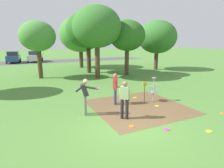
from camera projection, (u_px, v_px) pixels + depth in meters
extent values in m
plane|color=#518438|center=(129.00, 126.00, 7.62)|extent=(160.00, 160.00, 0.00)
cube|color=brown|center=(138.00, 106.00, 9.91)|extent=(4.69, 4.67, 0.01)
cylinder|color=#9E9EA3|center=(154.00, 90.00, 10.68)|extent=(0.05, 0.05, 1.35)
cylinder|color=#9E9EA3|center=(154.00, 78.00, 10.53)|extent=(0.24, 0.24, 0.04)
torus|color=#9E9EA3|center=(154.00, 85.00, 10.62)|extent=(0.58, 0.58, 0.02)
torus|color=#9E9EA3|center=(153.00, 92.00, 10.71)|extent=(0.55, 0.55, 0.03)
cylinder|color=#9E9EA3|center=(153.00, 92.00, 10.71)|extent=(0.48, 0.48, 0.02)
cylinder|color=gray|center=(157.00, 88.00, 10.76)|extent=(0.01, 0.01, 0.40)
cylinder|color=gray|center=(155.00, 88.00, 10.87)|extent=(0.01, 0.01, 0.40)
cylinder|color=gray|center=(152.00, 88.00, 10.89)|extent=(0.01, 0.01, 0.40)
cylinder|color=gray|center=(150.00, 88.00, 10.83)|extent=(0.01, 0.01, 0.40)
cylinder|color=gray|center=(149.00, 88.00, 10.71)|extent=(0.01, 0.01, 0.40)
cylinder|color=gray|center=(150.00, 89.00, 10.56)|extent=(0.01, 0.01, 0.40)
cylinder|color=gray|center=(152.00, 89.00, 10.46)|extent=(0.01, 0.01, 0.40)
cylinder|color=gray|center=(155.00, 90.00, 10.43)|extent=(0.01, 0.01, 0.40)
cylinder|color=gray|center=(157.00, 89.00, 10.50)|extent=(0.01, 0.01, 0.40)
cylinder|color=gray|center=(158.00, 89.00, 10.62)|extent=(0.01, 0.01, 0.40)
cylinder|color=#4C3823|center=(145.00, 93.00, 10.56)|extent=(0.04, 0.04, 1.10)
cube|color=gold|center=(145.00, 84.00, 10.45)|extent=(0.28, 0.03, 0.20)
cylinder|color=#232328|center=(122.00, 109.00, 8.28)|extent=(0.14, 0.14, 0.92)
cylinder|color=#232328|center=(127.00, 109.00, 8.23)|extent=(0.14, 0.14, 0.92)
cube|color=#93A875|center=(125.00, 93.00, 8.09)|extent=(0.42, 0.40, 0.56)
sphere|color=brown|center=(125.00, 84.00, 8.00)|extent=(0.22, 0.22, 0.22)
cylinder|color=#93A875|center=(121.00, 94.00, 8.17)|extent=(0.17, 0.18, 0.55)
cylinder|color=#93A875|center=(129.00, 95.00, 8.08)|extent=(0.17, 0.18, 0.55)
cylinder|color=orange|center=(125.00, 97.00, 8.31)|extent=(0.22, 0.22, 0.02)
cylinder|color=#384260|center=(115.00, 95.00, 10.32)|extent=(0.14, 0.14, 0.92)
cylinder|color=#384260|center=(115.00, 97.00, 10.11)|extent=(0.14, 0.14, 0.92)
cube|color=#D1383D|center=(115.00, 83.00, 10.05)|extent=(0.37, 0.42, 0.56)
sphere|color=#9E7051|center=(115.00, 75.00, 9.96)|extent=(0.22, 0.22, 0.22)
cylinder|color=#D1383D|center=(116.00, 84.00, 10.25)|extent=(0.19, 0.16, 0.55)
cylinder|color=#D1383D|center=(115.00, 85.00, 9.88)|extent=(0.19, 0.16, 0.55)
cylinder|color=#E53D99|center=(119.00, 87.00, 10.08)|extent=(0.22, 0.22, 0.02)
cylinder|color=slate|center=(85.00, 104.00, 8.83)|extent=(0.14, 0.14, 0.92)
cylinder|color=slate|center=(85.00, 106.00, 8.62)|extent=(0.14, 0.14, 0.92)
cube|color=#2D2D33|center=(84.00, 90.00, 8.56)|extent=(0.45, 0.44, 0.60)
sphere|color=beige|center=(85.00, 81.00, 8.49)|extent=(0.22, 0.22, 0.22)
cylinder|color=#2D2D33|center=(91.00, 88.00, 8.45)|extent=(0.59, 0.22, 0.21)
cylinder|color=#E53D99|center=(98.00, 88.00, 8.52)|extent=(0.22, 0.22, 0.02)
cylinder|color=#2D2D33|center=(80.00, 88.00, 8.67)|extent=(0.49, 0.19, 0.37)
cylinder|color=gold|center=(209.00, 131.00, 7.15)|extent=(0.24, 0.24, 0.02)
cylinder|color=orange|center=(132.00, 126.00, 7.58)|extent=(0.21, 0.21, 0.02)
cylinder|color=orange|center=(129.00, 94.00, 12.16)|extent=(0.26, 0.26, 0.02)
cylinder|color=gold|center=(135.00, 98.00, 11.43)|extent=(0.24, 0.24, 0.02)
cylinder|color=orange|center=(222.00, 114.00, 8.92)|extent=(0.21, 0.21, 0.02)
cylinder|color=#E53D99|center=(166.00, 129.00, 7.32)|extent=(0.25, 0.25, 0.02)
cylinder|color=gold|center=(157.00, 106.00, 9.98)|extent=(0.23, 0.23, 0.02)
cylinder|color=#4C3823|center=(89.00, 60.00, 20.40)|extent=(0.46, 0.46, 2.87)
ellipsoid|color=#2D6623|center=(88.00, 30.00, 19.70)|extent=(4.58, 4.58, 3.90)
cylinder|color=#4C3823|center=(40.00, 64.00, 17.37)|extent=(0.41, 0.41, 2.65)
ellipsoid|color=#4C8E3D|center=(38.00, 36.00, 16.82)|extent=(3.20, 3.20, 2.72)
cylinder|color=#4C3823|center=(81.00, 59.00, 24.79)|extent=(0.49, 0.49, 2.30)
ellipsoid|color=#428433|center=(80.00, 34.00, 24.10)|extent=(5.36, 5.36, 4.56)
cylinder|color=#4C3823|center=(156.00, 61.00, 22.92)|extent=(0.46, 0.46, 2.19)
ellipsoid|color=#38752D|center=(157.00, 37.00, 22.30)|extent=(4.58, 4.58, 3.89)
cylinder|color=#4C3823|center=(97.00, 62.00, 17.44)|extent=(0.46, 0.46, 3.01)
ellipsoid|color=#38752D|center=(97.00, 27.00, 16.74)|extent=(4.40, 4.40, 3.74)
cylinder|color=#4C3823|center=(127.00, 62.00, 19.01)|extent=(0.42, 0.42, 2.63)
ellipsoid|color=#2D6623|center=(127.00, 35.00, 18.43)|extent=(3.54, 3.54, 3.01)
cube|color=#4C4C51|center=(46.00, 61.00, 32.50)|extent=(36.00, 6.00, 0.01)
cube|color=#2D4784|center=(13.00, 58.00, 30.47)|extent=(2.08, 4.31, 0.90)
cube|color=#2D333D|center=(13.00, 53.00, 30.30)|extent=(1.73, 2.28, 0.64)
cylinder|color=black|center=(9.00, 60.00, 31.43)|extent=(0.22, 0.61, 0.60)
cylinder|color=black|center=(20.00, 60.00, 32.08)|extent=(0.22, 0.61, 0.60)
cylinder|color=black|center=(6.00, 62.00, 29.07)|extent=(0.22, 0.61, 0.60)
cylinder|color=black|center=(19.00, 61.00, 29.72)|extent=(0.22, 0.61, 0.60)
cube|color=silver|center=(35.00, 57.00, 31.92)|extent=(2.79, 4.52, 0.90)
cube|color=#2D333D|center=(35.00, 53.00, 31.75)|extent=(2.08, 2.51, 0.64)
cylinder|color=black|center=(32.00, 59.00, 33.10)|extent=(0.32, 0.63, 0.60)
cylinder|color=black|center=(42.00, 59.00, 33.44)|extent=(0.32, 0.63, 0.60)
cylinder|color=black|center=(28.00, 61.00, 30.61)|extent=(0.32, 0.63, 0.60)
cylinder|color=black|center=(40.00, 61.00, 30.95)|extent=(0.32, 0.63, 0.60)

